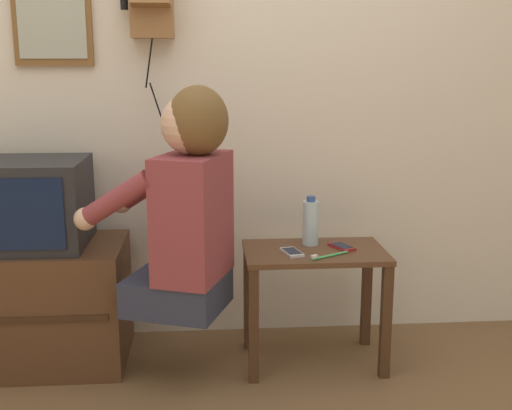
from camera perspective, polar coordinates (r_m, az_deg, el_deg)
wall_back at (r=2.93m, az=-4.05°, el=12.71°), size 6.80×0.05×2.55m
side_table at (r=2.72m, az=5.21°, el=-6.20°), size 0.59×0.37×0.50m
person at (r=2.47m, az=-6.22°, el=0.19°), size 0.62×0.51×0.88m
tv_stand at (r=2.92m, az=-18.93°, el=-8.31°), size 0.75×0.48×0.52m
television at (r=2.80m, az=-19.94°, el=0.14°), size 0.50×0.42×0.36m
framed_picture at (r=2.97m, az=-17.70°, el=15.88°), size 0.33×0.03×0.43m
cell_phone_held at (r=2.63m, az=3.21°, el=-4.21°), size 0.09×0.14×0.01m
cell_phone_spare at (r=2.72m, az=7.63°, el=-3.69°), size 0.10×0.14×0.01m
water_bottle at (r=2.74m, az=4.87°, el=-1.53°), size 0.07×0.07×0.21m
toothbrush at (r=2.59m, az=6.36°, el=-4.51°), size 0.17×0.11×0.02m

